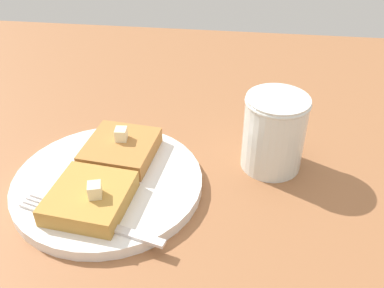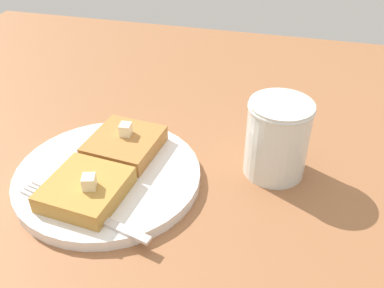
% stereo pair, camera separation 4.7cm
% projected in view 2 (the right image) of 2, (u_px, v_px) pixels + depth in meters
% --- Properties ---
extents(table_surface, '(0.97, 0.97, 0.02)m').
position_uv_depth(table_surface, '(128.00, 179.00, 0.51)').
color(table_surface, '#955E3A').
rests_on(table_surface, ground).
extents(plate, '(0.21, 0.21, 0.01)m').
position_uv_depth(plate, '(108.00, 175.00, 0.49)').
color(plate, white).
rests_on(plate, table_surface).
extents(toast_slice_left, '(0.09, 0.09, 0.02)m').
position_uv_depth(toast_slice_left, '(86.00, 189.00, 0.45)').
color(toast_slice_left, '#B6843B').
rests_on(toast_slice_left, plate).
extents(toast_slice_middle, '(0.09, 0.09, 0.02)m').
position_uv_depth(toast_slice_middle, '(125.00, 144.00, 0.51)').
color(toast_slice_middle, '#B1753A').
rests_on(toast_slice_middle, plate).
extents(butter_pat_primary, '(0.02, 0.02, 0.01)m').
position_uv_depth(butter_pat_primary, '(89.00, 182.00, 0.43)').
color(butter_pat_primary, '#F4E5B5').
rests_on(butter_pat_primary, toast_slice_left).
extents(butter_pat_secondary, '(0.02, 0.01, 0.01)m').
position_uv_depth(butter_pat_secondary, '(126.00, 129.00, 0.51)').
color(butter_pat_secondary, '#F8F0C7').
rests_on(butter_pat_secondary, toast_slice_middle).
extents(fork, '(0.06, 0.16, 0.00)m').
position_uv_depth(fork, '(75.00, 208.00, 0.44)').
color(fork, silver).
rests_on(fork, plate).
extents(syrup_jar, '(0.07, 0.07, 0.09)m').
position_uv_depth(syrup_jar, '(277.00, 141.00, 0.48)').
color(syrup_jar, '#45210A').
rests_on(syrup_jar, table_surface).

